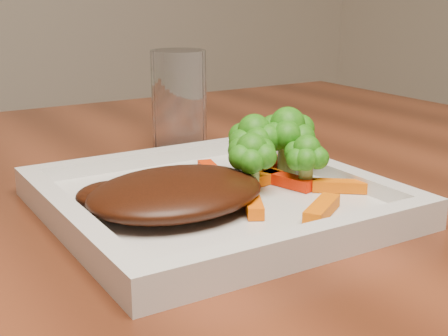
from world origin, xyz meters
TOP-DOWN VIEW (x-y plane):
  - plate at (0.12, 0.05)m, footprint 0.27×0.27m
  - steak at (0.07, 0.04)m, footprint 0.16×0.13m
  - broccoli_0 at (0.18, 0.08)m, footprint 0.08×0.08m
  - broccoli_1 at (0.21, 0.07)m, footprint 0.08×0.08m
  - broccoli_2 at (0.20, 0.03)m, footprint 0.06×0.06m
  - broccoli_3 at (0.15, 0.04)m, footprint 0.07×0.07m
  - carrot_0 at (0.17, -0.03)m, footprint 0.05×0.04m
  - carrot_1 at (0.22, 0.01)m, footprint 0.05×0.04m
  - carrot_2 at (0.13, 0.00)m, footprint 0.03×0.05m
  - carrot_3 at (0.22, 0.09)m, footprint 0.05×0.03m
  - carrot_4 at (0.14, 0.11)m, footprint 0.03×0.05m
  - carrot_5 at (0.19, 0.04)m, footprint 0.03×0.05m
  - carrot_6 at (0.17, 0.06)m, footprint 0.05×0.02m
  - drinking_glass at (0.18, 0.23)m, footprint 0.08×0.08m
  - carrot_7 at (0.22, 0.10)m, footprint 0.06×0.02m

SIDE VIEW (x-z plane):
  - plate at x=0.12m, z-range 0.75..0.76m
  - carrot_0 at x=0.17m, z-range 0.76..0.77m
  - carrot_1 at x=0.22m, z-range 0.76..0.77m
  - carrot_2 at x=0.13m, z-range 0.76..0.77m
  - carrot_3 at x=0.22m, z-range 0.76..0.77m
  - carrot_4 at x=0.14m, z-range 0.76..0.77m
  - carrot_5 at x=0.19m, z-range 0.76..0.77m
  - carrot_6 at x=0.17m, z-range 0.76..0.77m
  - carrot_7 at x=0.22m, z-range 0.76..0.77m
  - steak at x=0.07m, z-range 0.76..0.79m
  - broccoli_2 at x=0.20m, z-range 0.76..0.82m
  - broccoli_3 at x=0.15m, z-range 0.76..0.82m
  - broccoli_1 at x=0.21m, z-range 0.76..0.83m
  - broccoli_0 at x=0.18m, z-range 0.76..0.83m
  - drinking_glass at x=0.18m, z-range 0.75..0.87m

